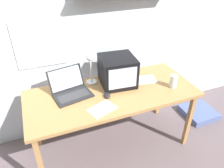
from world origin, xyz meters
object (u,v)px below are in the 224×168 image
Objects in this scene: desk_lamp at (90,65)px; floor_cushion at (199,112)px; corner_desk at (112,97)px; loose_paper_near_monitor at (146,80)px; loose_paper_near_laptop at (102,109)px; laptop at (70,88)px; computer_mouse at (107,95)px; crt_monitor at (117,71)px; juice_glass at (173,82)px.

desk_lamp is 0.89× the size of floor_cushion.
loose_paper_near_monitor is at bearing 11.66° from corner_desk.
laptop is at bearing 120.57° from loose_paper_near_laptop.
loose_paper_near_monitor is at bearing 15.43° from computer_mouse.
crt_monitor reaches higher than computer_mouse.
crt_monitor is 0.49m from loose_paper_near_laptop.
juice_glass is 0.48× the size of loose_paper_near_laptop.
loose_paper_near_monitor is (0.83, -0.05, -0.06)m from laptop.
loose_paper_near_monitor is at bearing -13.99° from laptop.
juice_glass is 0.71m from computer_mouse.
loose_paper_near_laptop is (-0.81, -0.07, -0.06)m from juice_glass.
crt_monitor reaches higher than laptop.
loose_paper_near_monitor is (0.62, 0.31, 0.00)m from loose_paper_near_laptop.
laptop reaches higher than loose_paper_near_monitor.
computer_mouse is 0.20m from loose_paper_near_laptop.
loose_paper_near_monitor is (-0.19, 0.23, -0.06)m from juice_glass.
crt_monitor is at bearing 151.12° from juice_glass.
corner_desk is 0.40m from desk_lamp.
juice_glass is 1.04m from floor_cushion.
juice_glass is at bearing -23.40° from crt_monitor.
laptop is at bearing 176.77° from floor_cushion.
laptop is (-0.51, 0.00, -0.09)m from crt_monitor.
juice_glass reaches higher than computer_mouse.
desk_lamp is 2.67× the size of juice_glass.
floor_cushion is at bearing 1.01° from crt_monitor.
juice_glass is 0.33× the size of floor_cushion.
loose_paper_near_laptop reaches higher than floor_cushion.
computer_mouse is (-0.70, 0.09, -0.05)m from juice_glass.
juice_glass is at bearing 5.28° from loose_paper_near_laptop.
desk_lamp reaches higher than loose_paper_near_laptop.
loose_paper_near_laptop is (-0.18, -0.22, 0.06)m from corner_desk.
crt_monitor is 0.92× the size of floor_cushion.
crt_monitor is 2.77× the size of juice_glass.
loose_paper_near_monitor is at bearing 5.43° from desk_lamp.
crt_monitor reaches higher than loose_paper_near_monitor.
laptop is 0.38m from computer_mouse.
laptop is at bearing 164.44° from juice_glass.
floor_cushion is at bearing 4.04° from computer_mouse.
computer_mouse is 1.56m from floor_cushion.
computer_mouse is 0.40× the size of loose_paper_near_laptop.
juice_glass reaches higher than loose_paper_near_laptop.
floor_cushion is (1.46, -0.18, -0.94)m from desk_lamp.
floor_cushion is at bearing 11.39° from desk_lamp.
laptop is 1.43× the size of loose_paper_near_laptop.
loose_paper_near_monitor is 0.60× the size of floor_cushion.
crt_monitor is 1.54× the size of loose_paper_near_monitor.
loose_paper_near_monitor is 1.13m from floor_cushion.
corner_desk is at bearing -38.40° from desk_lamp.
laptop is 1.65× the size of loose_paper_near_monitor.
desk_lamp reaches higher than computer_mouse.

